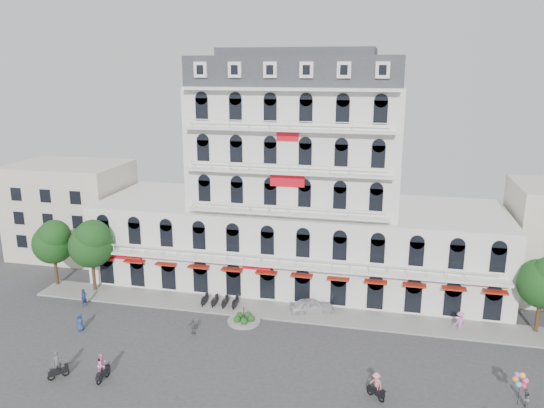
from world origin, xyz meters
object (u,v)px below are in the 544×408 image
Objects in this scene: parked_car at (312,306)px; rider_center at (376,385)px; rider_west at (58,366)px; balloon_vendor at (523,390)px; rider_southwest at (102,367)px.

parked_car is 2.03× the size of rider_center.
balloon_vendor is at bearing -41.57° from rider_west.
balloon_vendor is (10.39, 1.40, 0.21)m from rider_center.
parked_car is 14.68m from rider_center.
balloon_vendor is at bearing 47.18° from rider_center.
parked_car is at bearing 157.01° from rider_center.
rider_west reaches higher than rider_center.
rider_southwest reaches higher than parked_car.
rider_center is at bearing -172.18° from parked_car.
rider_center is (6.78, -13.02, 0.38)m from parked_car.
rider_southwest is at bearing -173.15° from balloon_vendor.
rider_west is 3.67m from rider_southwest.
rider_west is 24.79m from rider_center.
rider_southwest is 21.12m from rider_center.
balloon_vendor is at bearing -78.07° from rider_southwest.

